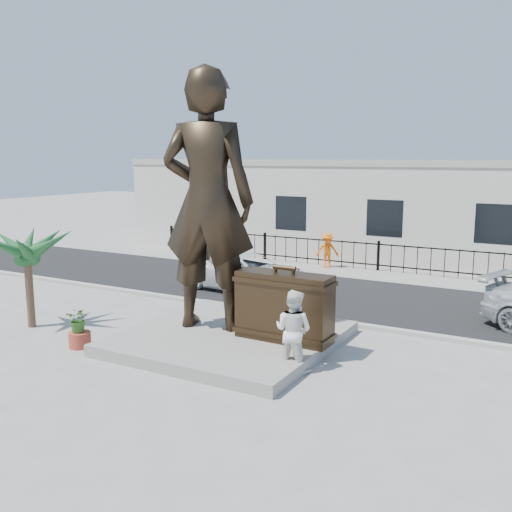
{
  "coord_description": "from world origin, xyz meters",
  "views": [
    {
      "loc": [
        7.04,
        -10.71,
        4.85
      ],
      "look_at": [
        0.0,
        2.0,
        2.3
      ],
      "focal_mm": 40.0,
      "sensor_mm": 36.0,
      "label": 1
    }
  ],
  "objects_px": {
    "suitcase": "(284,307)",
    "car_white": "(249,273)",
    "tourist": "(293,330)",
    "statue": "(208,201)"
  },
  "relations": [
    {
      "from": "suitcase",
      "to": "car_white",
      "type": "relative_size",
      "value": 0.5
    },
    {
      "from": "suitcase",
      "to": "tourist",
      "type": "height_order",
      "value": "suitcase"
    },
    {
      "from": "suitcase",
      "to": "car_white",
      "type": "height_order",
      "value": "suitcase"
    },
    {
      "from": "statue",
      "to": "car_white",
      "type": "relative_size",
      "value": 1.4
    },
    {
      "from": "statue",
      "to": "suitcase",
      "type": "xyz_separation_m",
      "value": [
        2.27,
        -0.05,
        -2.53
      ]
    },
    {
      "from": "suitcase",
      "to": "tourist",
      "type": "xyz_separation_m",
      "value": [
        0.75,
        -1.05,
        -0.21
      ]
    },
    {
      "from": "tourist",
      "to": "suitcase",
      "type": "bearing_deg",
      "value": -50.43
    },
    {
      "from": "suitcase",
      "to": "car_white",
      "type": "bearing_deg",
      "value": 128.56
    },
    {
      "from": "statue",
      "to": "suitcase",
      "type": "relative_size",
      "value": 2.79
    },
    {
      "from": "car_white",
      "to": "tourist",
      "type": "bearing_deg",
      "value": -134.08
    }
  ]
}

